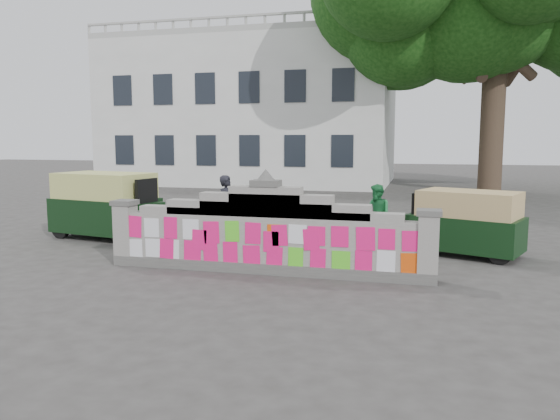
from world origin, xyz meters
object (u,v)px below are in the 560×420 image
(cyclist_bike, at_px, (228,231))
(rickshaw_left, at_px, (108,204))
(rickshaw_right, at_px, (465,222))
(cyclist_rider, at_px, (227,218))
(pedestrian, at_px, (377,214))

(cyclist_bike, bearing_deg, rickshaw_left, 91.46)
(rickshaw_left, bearing_deg, rickshaw_right, 11.27)
(rickshaw_right, bearing_deg, cyclist_rider, 29.19)
(cyclist_rider, height_order, rickshaw_right, cyclist_rider)
(rickshaw_left, xyz_separation_m, rickshaw_right, (8.88, 0.09, -0.14))
(pedestrian, height_order, rickshaw_left, rickshaw_left)
(cyclist_bike, distance_m, cyclist_rider, 0.31)
(pedestrian, bearing_deg, cyclist_rider, -106.19)
(pedestrian, bearing_deg, cyclist_bike, -106.19)
(cyclist_bike, relative_size, cyclist_rider, 1.12)
(cyclist_bike, relative_size, rickshaw_right, 0.63)
(rickshaw_right, bearing_deg, rickshaw_left, 22.31)
(pedestrian, distance_m, rickshaw_right, 2.16)
(pedestrian, distance_m, rickshaw_left, 6.95)
(cyclist_bike, xyz_separation_m, rickshaw_right, (5.34, 0.70, 0.31))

